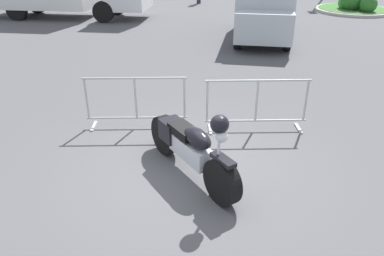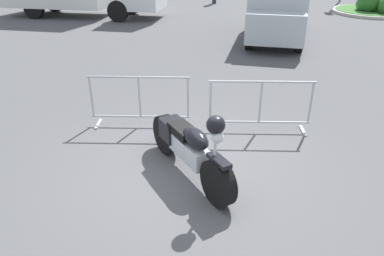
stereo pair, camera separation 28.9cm
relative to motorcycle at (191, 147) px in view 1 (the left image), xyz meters
name	(u,v)px [view 1 (the left image)]	position (x,y,z in m)	size (l,w,h in m)	color
ground_plane	(191,171)	(0.00, 0.09, -0.52)	(120.00, 120.00, 0.00)	#4C4C4F
motorcycle	(191,147)	(0.00, 0.00, 0.00)	(1.57, 2.07, 1.36)	black
crowd_barrier_near	(136,102)	(-1.20, 1.68, 0.03)	(2.04, 0.59, 1.07)	#9EA0A5
crowd_barrier_far	(256,105)	(1.20, 1.68, 0.03)	(2.04, 0.59, 1.07)	#9EA0A5
delivery_van	(265,4)	(2.22, 9.68, 0.72)	(2.51, 5.19, 2.31)	#B2B7BC
planter_island	(354,5)	(7.60, 15.58, -0.17)	(3.86, 3.86, 1.20)	#ADA89E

